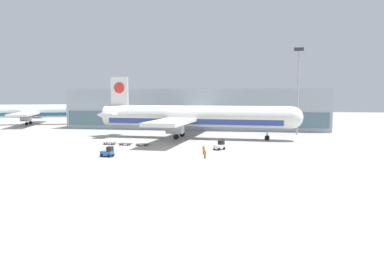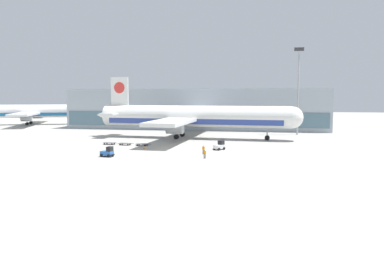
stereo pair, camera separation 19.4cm
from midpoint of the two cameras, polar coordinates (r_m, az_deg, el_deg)
name	(u,v)px [view 2 (the right image)]	position (r m, az deg, el deg)	size (l,w,h in m)	color
ground_plane	(187,151)	(79.25, -0.75, -3.55)	(400.00, 400.00, 0.00)	#9E9B93
terminal_building	(196,109)	(133.56, 0.66, 2.93)	(90.00, 18.20, 14.00)	#9EA8B2
light_mast	(298,85)	(116.30, 15.94, 6.30)	(2.80, 0.50, 25.87)	#9EA0A5
airplane_main	(191,117)	(102.60, -0.06, 1.67)	(58.10, 48.38, 17.00)	white
airplane_distant	(37,112)	(163.63, -22.57, 2.31)	(50.04, 42.97, 15.24)	white
baggage_tug_foreground	(108,152)	(73.79, -12.65, -3.62)	(2.66, 2.01, 2.00)	#2D66B7
baggage_tug_mid	(220,146)	(81.45, 4.30, -2.71)	(2.65, 2.80, 2.00)	silver
baggage_dolly_lead	(109,143)	(92.04, -12.42, -2.23)	(3.75, 1.71, 0.48)	#56565B
baggage_dolly_second	(125,143)	(90.27, -10.10, -2.33)	(3.75, 1.71, 0.48)	#56565B
baggage_dolly_third	(142,144)	(88.46, -7.55, -2.45)	(3.75, 1.71, 0.48)	#56565B
ground_crew_near	(203,149)	(75.18, 1.83, -3.19)	(0.54, 0.32, 1.82)	black
ground_crew_far	(205,153)	(70.08, 2.01, -3.86)	(0.56, 0.30, 1.69)	black
traffic_cone_near	(144,147)	(83.39, -7.23, -2.95)	(0.40, 0.40, 0.64)	black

